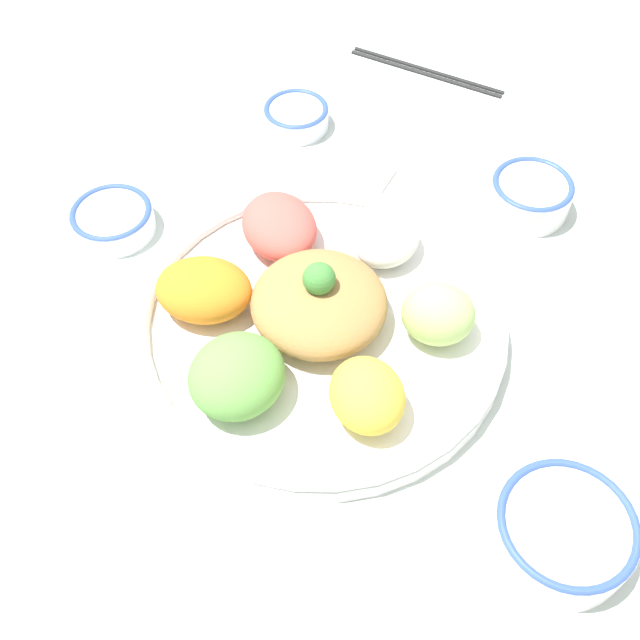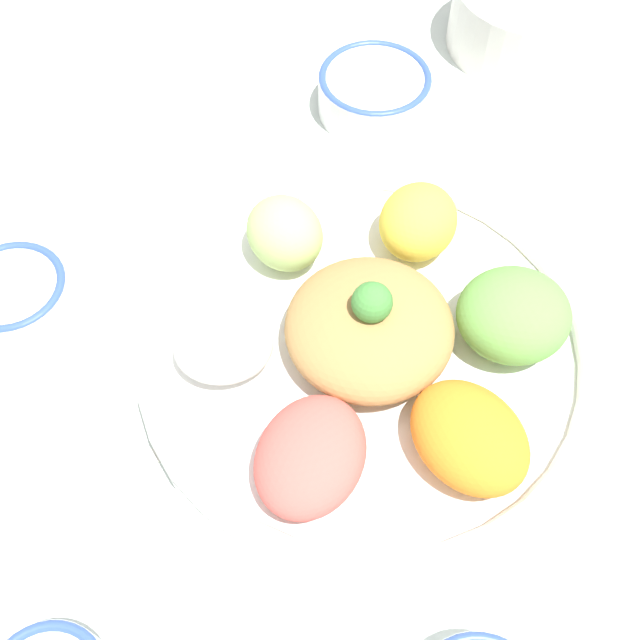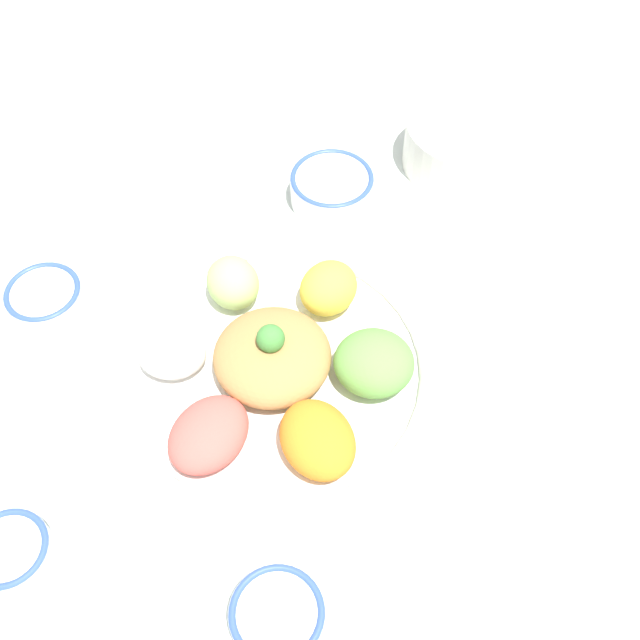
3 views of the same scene
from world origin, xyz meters
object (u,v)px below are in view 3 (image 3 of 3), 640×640
at_px(rice_bowl_blue, 46,300).
at_px(salad_platter, 276,367).
at_px(side_serving_bowl, 464,142).
at_px(sauce_bowl_dark, 332,187).
at_px(serving_spoon_main, 48,427).
at_px(sauce_bowl_red, 10,552).
at_px(rice_bowl_plain, 277,616).

bearing_deg(rice_bowl_blue, salad_platter, -92.21).
xyz_separation_m(rice_bowl_blue, side_serving_bowl, (0.43, -0.45, 0.02)).
height_order(rice_bowl_blue, sauce_bowl_dark, sauce_bowl_dark).
xyz_separation_m(side_serving_bowl, serving_spoon_main, (-0.58, 0.37, -0.04)).
distance_m(salad_platter, rice_bowl_blue, 0.31).
xyz_separation_m(rice_bowl_blue, serving_spoon_main, (-0.15, -0.08, -0.02)).
height_order(rice_bowl_blue, serving_spoon_main, rice_bowl_blue).
bearing_deg(sauce_bowl_red, rice_bowl_blue, 22.26).
relative_size(sauce_bowl_red, rice_bowl_blue, 0.89).
bearing_deg(rice_bowl_plain, rice_bowl_blue, 55.67).
bearing_deg(rice_bowl_plain, side_serving_bowl, -3.93).
bearing_deg(serving_spoon_main, sauce_bowl_dark, 41.06).
height_order(rice_bowl_plain, serving_spoon_main, rice_bowl_plain).
relative_size(salad_platter, sauce_bowl_red, 4.54).
xyz_separation_m(salad_platter, rice_bowl_blue, (0.01, 0.31, -0.00)).
relative_size(salad_platter, serving_spoon_main, 3.08).
distance_m(sauce_bowl_dark, rice_bowl_plain, 0.58).
bearing_deg(sauce_bowl_dark, side_serving_bowl, -51.05).
height_order(sauce_bowl_red, rice_bowl_plain, same).
bearing_deg(salad_platter, rice_bowl_blue, 87.79).
distance_m(sauce_bowl_red, sauce_bowl_dark, 0.62).
bearing_deg(salad_platter, serving_spoon_main, 120.98).
height_order(salad_platter, sauce_bowl_red, salad_platter).
distance_m(rice_bowl_blue, sauce_bowl_dark, 0.41).
relative_size(rice_bowl_plain, serving_spoon_main, 0.75).
xyz_separation_m(salad_platter, sauce_bowl_red, (-0.28, 0.19, -0.01)).
xyz_separation_m(rice_bowl_plain, side_serving_bowl, (0.70, -0.05, 0.02)).
xyz_separation_m(sauce_bowl_dark, rice_bowl_plain, (-0.57, -0.11, -0.01)).
bearing_deg(side_serving_bowl, sauce_bowl_dark, 128.95).
relative_size(sauce_bowl_dark, side_serving_bowl, 0.68).
relative_size(salad_platter, side_serving_bowl, 2.22).
height_order(sauce_bowl_red, sauce_bowl_dark, sauce_bowl_dark).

